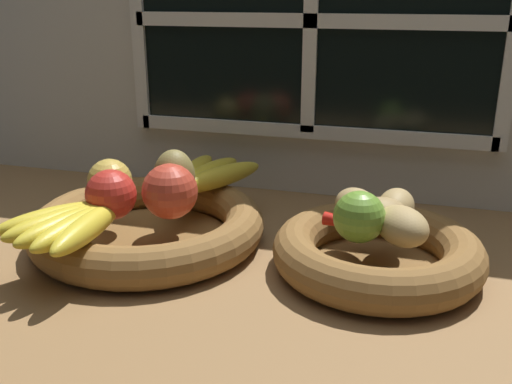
% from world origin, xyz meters
% --- Properties ---
extents(ground_plane, '(1.40, 0.90, 0.03)m').
position_xyz_m(ground_plane, '(0.00, 0.00, -0.01)').
color(ground_plane, olive).
extents(back_wall, '(1.40, 0.05, 0.55)m').
position_xyz_m(back_wall, '(0.00, 0.30, 0.28)').
color(back_wall, silver).
rests_on(back_wall, ground_plane).
extents(fruit_bowl_left, '(0.35, 0.35, 0.06)m').
position_xyz_m(fruit_bowl_left, '(-0.18, -0.00, 0.03)').
color(fruit_bowl_left, brown).
rests_on(fruit_bowl_left, ground_plane).
extents(fruit_bowl_right, '(0.28, 0.28, 0.06)m').
position_xyz_m(fruit_bowl_right, '(0.15, -0.00, 0.03)').
color(fruit_bowl_right, brown).
rests_on(fruit_bowl_right, ground_plane).
extents(apple_red_right, '(0.08, 0.08, 0.08)m').
position_xyz_m(apple_red_right, '(-0.13, -0.03, 0.10)').
color(apple_red_right, '#CC422D').
rests_on(apple_red_right, fruit_bowl_left).
extents(apple_golden_left, '(0.07, 0.07, 0.07)m').
position_xyz_m(apple_golden_left, '(-0.24, 0.01, 0.09)').
color(apple_golden_left, gold).
rests_on(apple_golden_left, fruit_bowl_left).
extents(apple_red_front, '(0.07, 0.07, 0.07)m').
position_xyz_m(apple_red_front, '(-0.21, -0.05, 0.09)').
color(apple_red_front, red).
rests_on(apple_red_front, fruit_bowl_left).
extents(pear_brown, '(0.08, 0.08, 0.08)m').
position_xyz_m(pear_brown, '(-0.15, 0.03, 0.10)').
color(pear_brown, olive).
rests_on(pear_brown, fruit_bowl_left).
extents(banana_bunch_front, '(0.14, 0.18, 0.03)m').
position_xyz_m(banana_bunch_front, '(-0.23, -0.12, 0.07)').
color(banana_bunch_front, yellow).
rests_on(banana_bunch_front, fruit_bowl_left).
extents(banana_bunch_back, '(0.18, 0.20, 0.03)m').
position_xyz_m(banana_bunch_back, '(-0.15, 0.12, 0.07)').
color(banana_bunch_back, yellow).
rests_on(banana_bunch_back, fruit_bowl_left).
extents(potato_large, '(0.09, 0.08, 0.05)m').
position_xyz_m(potato_large, '(0.15, -0.00, 0.08)').
color(potato_large, '#A38451').
rests_on(potato_large, fruit_bowl_right).
extents(potato_small, '(0.09, 0.10, 0.05)m').
position_xyz_m(potato_small, '(0.18, -0.03, 0.08)').
color(potato_small, tan).
rests_on(potato_small, fruit_bowl_right).
extents(potato_back, '(0.06, 0.08, 0.05)m').
position_xyz_m(potato_back, '(0.17, 0.04, 0.08)').
color(potato_back, tan).
rests_on(potato_back, fruit_bowl_right).
extents(potato_oblong, '(0.09, 0.10, 0.05)m').
position_xyz_m(potato_oblong, '(0.12, 0.02, 0.08)').
color(potato_oblong, tan).
rests_on(potato_oblong, fruit_bowl_right).
extents(lime_near, '(0.07, 0.07, 0.07)m').
position_xyz_m(lime_near, '(0.13, -0.04, 0.09)').
color(lime_near, '#6B9E33').
rests_on(lime_near, fruit_bowl_right).
extents(chili_pepper, '(0.11, 0.04, 0.02)m').
position_xyz_m(chili_pepper, '(0.13, -0.01, 0.07)').
color(chili_pepper, red).
rests_on(chili_pepper, fruit_bowl_right).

